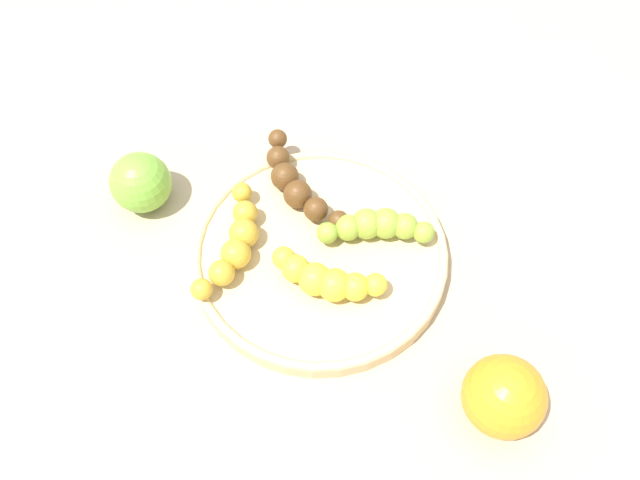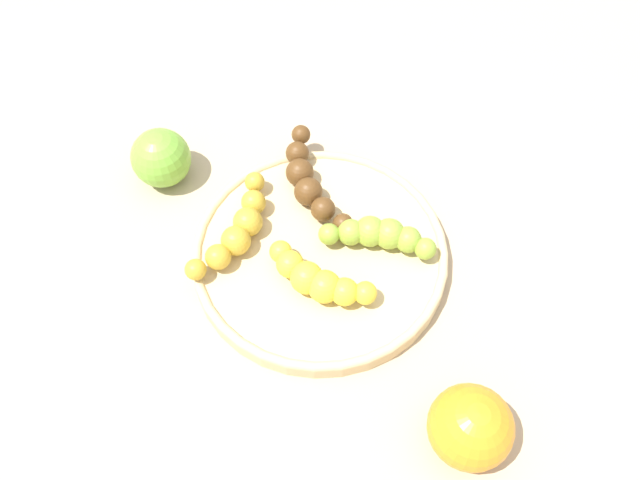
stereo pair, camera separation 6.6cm
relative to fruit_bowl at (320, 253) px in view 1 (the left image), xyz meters
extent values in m
plane|color=tan|center=(0.00, 0.00, -0.01)|extent=(2.40, 2.40, 0.00)
cylinder|color=#D1B784|center=(0.00, 0.00, 0.00)|extent=(0.27, 0.27, 0.02)
torus|color=#D1B784|center=(0.00, 0.00, 0.01)|extent=(0.27, 0.27, 0.01)
sphere|color=#593819|center=(-0.12, 0.08, 0.02)|extent=(0.02, 0.02, 0.02)
sphere|color=#593819|center=(-0.11, 0.06, 0.02)|extent=(0.03, 0.03, 0.03)
sphere|color=#593819|center=(-0.08, 0.05, 0.02)|extent=(0.03, 0.03, 0.03)
sphere|color=#593819|center=(-0.06, 0.03, 0.02)|extent=(0.03, 0.03, 0.03)
sphere|color=#593819|center=(-0.03, 0.03, 0.02)|extent=(0.03, 0.03, 0.03)
sphere|color=#593819|center=(0.00, 0.03, 0.02)|extent=(0.02, 0.02, 0.02)
sphere|color=gold|center=(-0.06, -0.12, 0.02)|extent=(0.02, 0.02, 0.02)
sphere|color=gold|center=(-0.06, -0.09, 0.02)|extent=(0.03, 0.03, 0.03)
sphere|color=gold|center=(-0.06, -0.06, 0.02)|extent=(0.03, 0.03, 0.03)
sphere|color=gold|center=(-0.07, -0.04, 0.02)|extent=(0.03, 0.03, 0.03)
sphere|color=gold|center=(-0.09, -0.02, 0.02)|extent=(0.03, 0.03, 0.03)
sphere|color=gold|center=(-0.11, 0.00, 0.02)|extent=(0.02, 0.02, 0.02)
sphere|color=yellow|center=(-0.02, -0.04, 0.02)|extent=(0.02, 0.02, 0.02)
sphere|color=yellow|center=(0.00, -0.04, 0.02)|extent=(0.03, 0.03, 0.03)
sphere|color=yellow|center=(0.02, -0.04, 0.02)|extent=(0.03, 0.03, 0.03)
sphere|color=yellow|center=(0.04, -0.03, 0.02)|extent=(0.03, 0.03, 0.03)
sphere|color=yellow|center=(0.06, -0.02, 0.02)|extent=(0.03, 0.03, 0.03)
sphere|color=yellow|center=(0.08, -0.01, 0.02)|extent=(0.02, 0.02, 0.02)
sphere|color=#8CAD38|center=(0.08, 0.07, 0.02)|extent=(0.02, 0.02, 0.02)
sphere|color=#8CAD38|center=(0.06, 0.07, 0.02)|extent=(0.03, 0.03, 0.03)
sphere|color=#8CAD38|center=(0.04, 0.06, 0.02)|extent=(0.03, 0.03, 0.03)
sphere|color=#8CAD38|center=(0.03, 0.05, 0.02)|extent=(0.03, 0.03, 0.03)
sphere|color=#8CAD38|center=(0.01, 0.03, 0.02)|extent=(0.03, 0.03, 0.03)
sphere|color=#8CAD38|center=(0.00, 0.01, 0.02)|extent=(0.02, 0.02, 0.02)
sphere|color=orange|center=(0.23, -0.04, 0.03)|extent=(0.08, 0.08, 0.08)
sphere|color=#72B238|center=(-0.21, -0.06, 0.02)|extent=(0.07, 0.07, 0.07)
camera|label=1|loc=(0.21, -0.29, 0.58)|focal=35.87mm
camera|label=2|loc=(0.26, -0.24, 0.58)|focal=35.87mm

